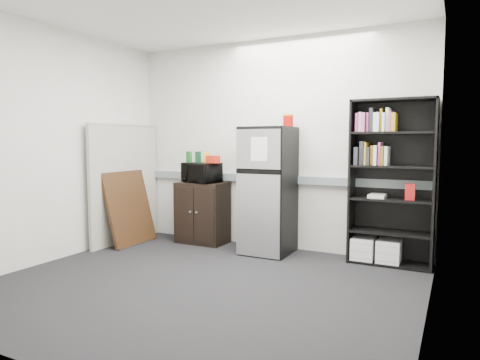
{
  "coord_description": "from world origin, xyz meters",
  "views": [
    {
      "loc": [
        2.17,
        -3.42,
        1.38
      ],
      "look_at": [
        -0.03,
        0.9,
        0.95
      ],
      "focal_mm": 32.0,
      "sensor_mm": 36.0,
      "label": 1
    }
  ],
  "objects": [
    {
      "name": "cabinet",
      "position": [
        -0.92,
        1.5,
        0.42
      ],
      "size": [
        0.67,
        0.45,
        0.83
      ],
      "color": "black",
      "rests_on": "floor"
    },
    {
      "name": "electrical_raceway",
      "position": [
        0.0,
        1.72,
        0.9
      ],
      "size": [
        3.92,
        0.05,
        0.1
      ],
      "primitive_type": "cube",
      "color": "gray",
      "rests_on": "wall_back"
    },
    {
      "name": "wall_right",
      "position": [
        2.0,
        0.0,
        1.35
      ],
      "size": [
        0.02,
        3.5,
        2.7
      ],
      "primitive_type": "cube",
      "color": "silver",
      "rests_on": "floor"
    },
    {
      "name": "framed_poster",
      "position": [
        -1.77,
        1.01,
        0.5
      ],
      "size": [
        0.3,
        0.78,
        0.98
      ],
      "rotation": [
        0.0,
        -0.25,
        0.0
      ],
      "color": "#311D0D",
      "rests_on": "floor"
    },
    {
      "name": "snack_bag",
      "position": [
        -0.72,
        1.47,
        1.15
      ],
      "size": [
        0.2,
        0.15,
        0.1
      ],
      "primitive_type": "cube",
      "rotation": [
        0.0,
        0.0,
        -0.33
      ],
      "color": "red",
      "rests_on": "microwave"
    },
    {
      "name": "wall_note",
      "position": [
        -0.35,
        1.74,
        1.55
      ],
      "size": [
        0.14,
        0.0,
        0.1
      ],
      "primitive_type": "cube",
      "color": "white",
      "rests_on": "wall_back"
    },
    {
      "name": "snack_box_b",
      "position": [
        -0.99,
        1.52,
        1.18
      ],
      "size": [
        0.08,
        0.06,
        0.15
      ],
      "primitive_type": "cube",
      "rotation": [
        0.0,
        0.0,
        0.19
      ],
      "color": "#0B341A",
      "rests_on": "microwave"
    },
    {
      "name": "snack_box_c",
      "position": [
        -0.85,
        1.52,
        1.17
      ],
      "size": [
        0.08,
        0.07,
        0.14
      ],
      "primitive_type": "cube",
      "rotation": [
        0.0,
        0.0,
        0.25
      ],
      "color": "gold",
      "rests_on": "microwave"
    },
    {
      "name": "cubicle_partition",
      "position": [
        -1.9,
        1.08,
        0.81
      ],
      "size": [
        0.06,
        1.3,
        1.62
      ],
      "color": "#AAA497",
      "rests_on": "floor"
    },
    {
      "name": "wall_back",
      "position": [
        0.0,
        1.75,
        1.35
      ],
      "size": [
        4.0,
        0.02,
        2.7
      ],
      "primitive_type": "cube",
      "color": "silver",
      "rests_on": "floor"
    },
    {
      "name": "floor",
      "position": [
        0.0,
        0.0,
        0.0
      ],
      "size": [
        4.0,
        4.0,
        0.0
      ],
      "primitive_type": "plane",
      "color": "black",
      "rests_on": "ground"
    },
    {
      "name": "coffee_can",
      "position": [
        0.3,
        1.55,
        1.65
      ],
      "size": [
        0.13,
        0.13,
        0.17
      ],
      "color": "#AA0C07",
      "rests_on": "refrigerator"
    },
    {
      "name": "refrigerator",
      "position": [
        0.09,
        1.42,
        0.78
      ],
      "size": [
        0.59,
        0.61,
        1.56
      ],
      "rotation": [
        0.0,
        0.0,
        0.0
      ],
      "color": "black",
      "rests_on": "floor"
    },
    {
      "name": "snack_box_a",
      "position": [
        -1.13,
        1.52,
        1.18
      ],
      "size": [
        0.08,
        0.07,
        0.15
      ],
      "primitive_type": "cube",
      "rotation": [
        0.0,
        0.0,
        -0.24
      ],
      "color": "#1A5B1F",
      "rests_on": "microwave"
    },
    {
      "name": "bookshelf",
      "position": [
        1.51,
        1.57,
        0.97
      ],
      "size": [
        0.9,
        0.34,
        1.85
      ],
      "color": "black",
      "rests_on": "floor"
    },
    {
      "name": "microwave",
      "position": [
        -0.92,
        1.48,
        0.97
      ],
      "size": [
        0.55,
        0.43,
        0.27
      ],
      "primitive_type": "imported",
      "rotation": [
        0.0,
        0.0,
        -0.23
      ],
      "color": "black",
      "rests_on": "cabinet"
    },
    {
      "name": "wall_left",
      "position": [
        -2.0,
        0.0,
        1.35
      ],
      "size": [
        0.02,
        3.5,
        2.7
      ],
      "primitive_type": "cube",
      "color": "silver",
      "rests_on": "floor"
    }
  ]
}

